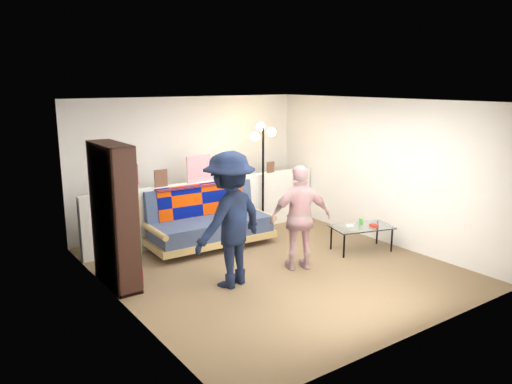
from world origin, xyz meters
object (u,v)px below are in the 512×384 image
bookshelf (114,221)px  person_left (230,220)px  floor_lamp (263,154)px  coffee_table (362,228)px  person_right (300,218)px  futon_sofa (209,221)px

bookshelf → person_left: bookshelf is taller
floor_lamp → person_left: floor_lamp is taller
bookshelf → floor_lamp: bearing=17.9°
coffee_table → person_left: person_left is taller
bookshelf → person_right: 2.56m
coffee_table → person_right: size_ratio=0.70×
person_left → futon_sofa: bearing=-127.3°
futon_sofa → person_right: size_ratio=1.36×
futon_sofa → coffee_table: 2.48m
coffee_table → person_right: bearing=-178.6°
bookshelf → coffee_table: (3.69, -0.91, -0.51)m
futon_sofa → bookshelf: bearing=-158.5°
person_left → coffee_table: bearing=161.9°
floor_lamp → person_left: 2.69m
floor_lamp → person_left: size_ratio=1.08×
person_right → coffee_table: bearing=-156.7°
person_left → person_right: person_left is taller
bookshelf → coffee_table: bookshelf is taller
person_right → futon_sofa: bearing=-49.9°
person_left → person_right: 1.15m
futon_sofa → coffee_table: futon_sofa is taller
bookshelf → person_right: size_ratio=1.25×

